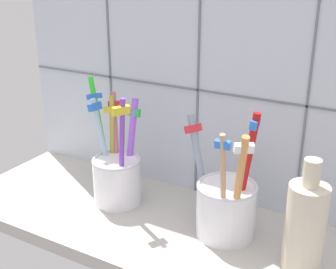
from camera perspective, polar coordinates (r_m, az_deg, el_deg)
counter_slab at (r=65.75cm, az=-0.87°, el=-11.82°), size 64.00×22.00×2.00cm
tile_wall_back at (r=67.23cm, az=4.27°, el=8.86°), size 64.00×2.20×45.00cm
toothbrush_cup_left at (r=69.04cm, az=-6.52°, el=-4.91°), size 11.01×8.71×18.20cm
toothbrush_cup_right at (r=61.01cm, az=7.37°, el=-8.85°), size 12.59×9.75×17.85cm
ceramic_vase at (r=56.62cm, az=17.08°, el=-10.67°), size 4.73×4.73×14.27cm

